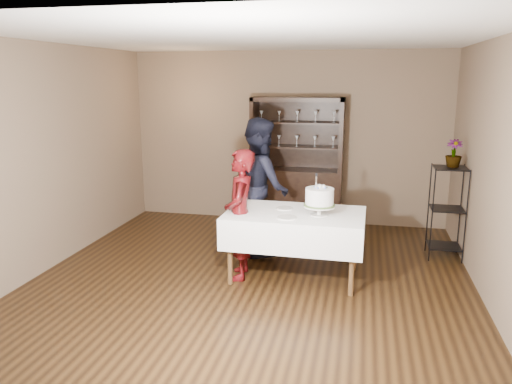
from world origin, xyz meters
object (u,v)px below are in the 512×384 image
cake_table (295,228)px  potted_plant (454,153)px  man (260,186)px  china_hutch (296,184)px  plant_etagere (447,209)px  woman (240,215)px  cake (319,198)px

cake_table → potted_plant: 2.27m
man → china_hutch: bearing=-40.8°
plant_etagere → woman: 2.71m
cake_table → man: 1.04m
man → potted_plant: 2.47m
woman → china_hutch: bearing=162.2°
cake_table → cake: cake is taller
plant_etagere → man: man is taller
woman → man: man is taller
potted_plant → china_hutch: bearing=154.0°
woman → plant_etagere: bearing=107.3°
cake → potted_plant: potted_plant is taller
china_hutch → man: size_ratio=1.11×
cake_table → man: bearing=125.4°
china_hutch → plant_etagere: 2.33m
china_hutch → plant_etagere: size_ratio=1.67×
cake → potted_plant: size_ratio=1.39×
plant_etagere → cake: bearing=-143.3°
plant_etagere → man: size_ratio=0.67×
china_hutch → cake: bearing=-76.0°
cake_table → cake: (0.28, -0.07, 0.38)m
china_hutch → cake: 2.28m
china_hutch → woman: bearing=-98.8°
cake_table → cake: 0.47m
plant_etagere → potted_plant: bearing=40.8°
cake_table → china_hutch: bearing=97.2°
plant_etagere → woman: bearing=-153.8°
plant_etagere → potted_plant: size_ratio=3.43×
woman → cake: 0.93m
man → potted_plant: size_ratio=5.13×
cake_table → potted_plant: size_ratio=4.53×
plant_etagere → man: (-2.39, -0.27, 0.25)m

